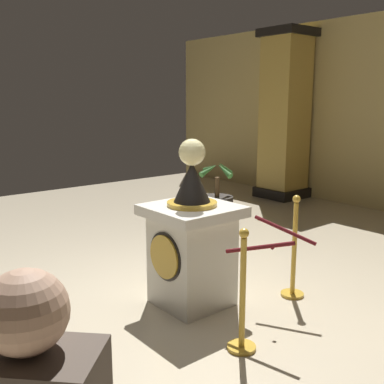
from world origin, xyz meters
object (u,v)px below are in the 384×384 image
object	(u,v)px
potted_palm_left	(217,204)
stanchion_near	(242,308)
pedestal_clock	(192,243)
stanchion_far	(294,261)

from	to	relation	value
potted_palm_left	stanchion_near	bearing A→B (deg)	-39.73
pedestal_clock	stanchion_near	xyz separation A→B (m)	(0.93, -0.24, -0.28)
pedestal_clock	stanchion_far	distance (m)	1.10
potted_palm_left	pedestal_clock	bearing A→B (deg)	-47.01
pedestal_clock	stanchion_far	bearing A→B (deg)	60.04
pedestal_clock	stanchion_far	xyz separation A→B (m)	(0.54, 0.93, -0.26)
stanchion_far	potted_palm_left	world-z (taller)	stanchion_far
pedestal_clock	potted_palm_left	size ratio (longest dim) A/B	1.61
stanchion_far	pedestal_clock	bearing A→B (deg)	-119.96
pedestal_clock	potted_palm_left	world-z (taller)	pedestal_clock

